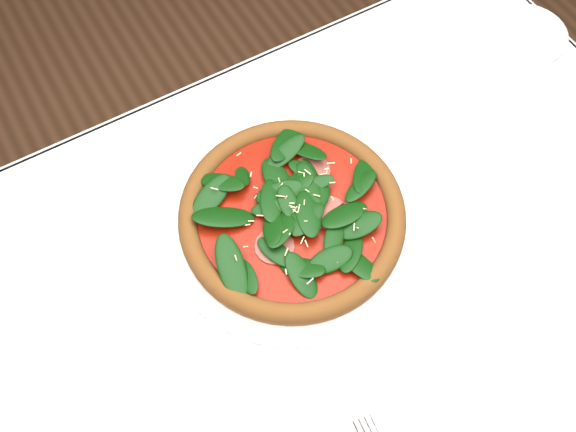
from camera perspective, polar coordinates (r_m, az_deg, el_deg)
ground at (r=1.62m, az=1.79°, el=-15.83°), size 6.00×6.00×0.00m
dining_table at (r=0.99m, az=2.83°, el=-7.83°), size 1.21×0.81×0.75m
plate at (r=0.93m, az=0.36°, el=-0.38°), size 0.38×0.38×0.02m
pizza at (r=0.91m, az=0.36°, el=0.25°), size 0.41×0.41×0.04m
saucer_far at (r=1.21m, az=20.50°, el=14.93°), size 0.14×0.14×0.01m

